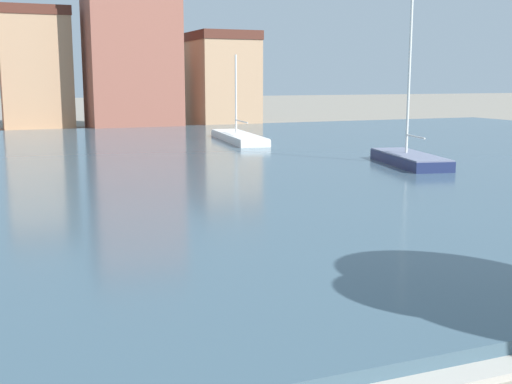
{
  "coord_description": "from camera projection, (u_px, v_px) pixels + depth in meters",
  "views": [
    {
      "loc": [
        -2.97,
        -0.5,
        4.33
      ],
      "look_at": [
        1.67,
        10.77,
        2.2
      ],
      "focal_mm": 45.83,
      "sensor_mm": 36.0,
      "label": 1
    }
  ],
  "objects": [
    {
      "name": "harbor_water",
      "position": [
        61.0,
        171.0,
        29.68
      ],
      "size": [
        86.91,
        46.62,
        0.35
      ],
      "primitive_type": "cube",
      "color": "#3D5666",
      "rests_on": "ground"
    },
    {
      "name": "sailboat_white",
      "position": [
        235.0,
        139.0,
        42.59
      ],
      "size": [
        2.86,
        9.79,
        5.8
      ],
      "color": "white",
      "rests_on": "ground"
    },
    {
      "name": "sailboat_navy",
      "position": [
        404.0,
        161.0,
        30.87
      ],
      "size": [
        3.02,
        6.65,
        8.1
      ],
      "color": "navy",
      "rests_on": "ground"
    },
    {
      "name": "townhouse_tall_gabled",
      "position": [
        35.0,
        69.0,
        55.13
      ],
      "size": [
        5.74,
        5.56,
        10.16
      ],
      "color": "tan",
      "rests_on": "ground"
    },
    {
      "name": "townhouse_wide_warehouse",
      "position": [
        132.0,
        47.0,
        54.88
      ],
      "size": [
        7.64,
        5.92,
        13.76
      ],
      "color": "#8E5142",
      "rests_on": "ground"
    },
    {
      "name": "townhouse_narrow_midrow",
      "position": [
        222.0,
        79.0,
        59.15
      ],
      "size": [
        5.45,
        6.42,
        8.41
      ],
      "color": "tan",
      "rests_on": "ground"
    }
  ]
}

